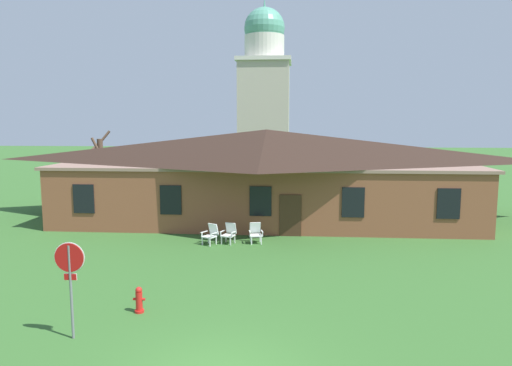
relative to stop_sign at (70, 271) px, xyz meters
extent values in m
cube|color=brown|center=(4.14, 16.66, -0.24)|extent=(22.82, 10.00, 3.20)
cube|color=#926D5E|center=(4.14, 16.66, 1.44)|extent=(23.28, 10.20, 0.16)
pyramid|color=black|center=(4.14, 16.66, 2.46)|extent=(23.74, 10.40, 1.89)
cube|color=black|center=(-4.99, 11.63, -0.08)|extent=(1.10, 0.06, 1.50)
cube|color=black|center=(-0.43, 11.63, -0.08)|extent=(1.10, 0.06, 1.50)
cube|color=black|center=(4.14, 11.63, -0.08)|extent=(1.10, 0.06, 1.50)
cube|color=black|center=(8.70, 11.63, -0.08)|extent=(1.10, 0.06, 1.50)
cube|color=black|center=(13.27, 11.63, -0.08)|extent=(1.10, 0.06, 1.50)
cube|color=#422819|center=(5.63, 11.63, -0.79)|extent=(1.10, 0.06, 2.10)
cube|color=#BCB29E|center=(2.88, 34.59, 3.83)|extent=(4.80, 4.80, 11.33)
cube|color=silver|center=(2.88, 34.59, 9.67)|extent=(5.18, 5.18, 0.36)
cylinder|color=silver|center=(2.88, 34.59, 10.95)|extent=(3.80, 3.80, 2.20)
sphere|color=#569E84|center=(2.88, 34.59, 12.73)|extent=(3.88, 3.88, 3.88)
cone|color=#569E84|center=(2.88, 34.59, 15.07)|extent=(0.24, 0.24, 1.00)
cylinder|color=slate|center=(0.00, 0.00, -0.58)|extent=(0.07, 0.07, 2.52)
cylinder|color=white|center=(0.00, 0.01, 0.35)|extent=(0.81, 0.04, 0.81)
cylinder|color=#B71414|center=(0.00, -0.01, 0.35)|extent=(0.76, 0.04, 0.76)
cube|color=#B71414|center=(0.00, 0.00, -0.17)|extent=(0.32, 0.03, 0.16)
cube|color=white|center=(0.00, 0.01, -0.17)|extent=(0.34, 0.03, 0.18)
cube|color=white|center=(1.96, 9.37, -1.66)|extent=(0.07, 0.07, 0.36)
cube|color=white|center=(1.57, 9.60, -1.66)|extent=(0.07, 0.07, 0.36)
cube|color=white|center=(2.19, 9.75, -1.66)|extent=(0.07, 0.07, 0.36)
cube|color=white|center=(1.79, 9.98, -1.66)|extent=(0.07, 0.07, 0.36)
cube|color=white|center=(1.88, 9.68, -1.45)|extent=(0.73, 0.72, 0.05)
cube|color=white|center=(2.04, 9.94, -1.15)|extent=(0.54, 0.43, 0.54)
cube|color=white|center=(2.12, 9.51, -1.26)|extent=(0.29, 0.43, 0.03)
cube|color=white|center=(2.03, 9.37, -1.37)|extent=(0.05, 0.05, 0.22)
cube|color=white|center=(1.62, 9.81, -1.26)|extent=(0.29, 0.43, 0.03)
cube|color=white|center=(1.53, 9.67, -1.37)|extent=(0.05, 0.05, 0.22)
cube|color=white|center=(2.87, 9.65, -1.66)|extent=(0.06, 0.06, 0.36)
cube|color=white|center=(2.44, 9.80, -1.66)|extent=(0.06, 0.06, 0.36)
cube|color=white|center=(3.02, 10.06, -1.66)|extent=(0.06, 0.06, 0.36)
cube|color=white|center=(2.58, 10.22, -1.66)|extent=(0.06, 0.06, 0.36)
cube|color=white|center=(2.73, 9.93, -1.45)|extent=(0.68, 0.67, 0.05)
cube|color=white|center=(2.83, 10.23, -1.15)|extent=(0.55, 0.35, 0.54)
cube|color=white|center=(3.00, 9.82, -1.26)|extent=(0.21, 0.46, 0.03)
cube|color=white|center=(2.94, 9.66, -1.37)|extent=(0.05, 0.05, 0.22)
cube|color=white|center=(2.45, 10.01, -1.26)|extent=(0.21, 0.46, 0.03)
cube|color=white|center=(2.39, 9.85, -1.37)|extent=(0.05, 0.05, 0.22)
cube|color=white|center=(4.29, 9.93, -1.66)|extent=(0.06, 0.06, 0.36)
cube|color=white|center=(3.84, 9.84, -1.66)|extent=(0.06, 0.06, 0.36)
cube|color=white|center=(4.21, 10.36, -1.66)|extent=(0.06, 0.06, 0.36)
cube|color=white|center=(3.76, 10.27, -1.66)|extent=(0.06, 0.06, 0.36)
cube|color=white|center=(4.03, 10.10, -1.45)|extent=(0.63, 0.61, 0.05)
cube|color=white|center=(3.97, 10.40, -1.15)|extent=(0.54, 0.29, 0.54)
cube|color=white|center=(4.32, 10.13, -1.26)|extent=(0.15, 0.47, 0.03)
cube|color=white|center=(4.35, 9.98, -1.37)|extent=(0.05, 0.05, 0.22)
cube|color=white|center=(3.75, 10.02, -1.26)|extent=(0.15, 0.47, 0.03)
cube|color=white|center=(3.78, 9.86, -1.37)|extent=(0.05, 0.05, 0.22)
cylinder|color=brown|center=(-6.64, 17.82, 0.47)|extent=(0.36, 0.36, 4.62)
cylinder|color=brown|center=(-6.61, 17.44, 2.08)|extent=(0.90, 0.22, 1.62)
cylinder|color=brown|center=(-6.52, 18.31, 0.77)|extent=(1.10, 0.41, 0.73)
cylinder|color=brown|center=(-6.09, 18.29, 1.15)|extent=(1.14, 1.29, 1.63)
cylinder|color=brown|center=(-6.92, 18.41, 2.47)|extent=(1.38, 0.76, 1.69)
cylinder|color=brown|center=(-7.39, 18.11, 1.97)|extent=(0.77, 1.64, 1.23)
cylinder|color=red|center=(1.18, 1.79, -1.80)|extent=(0.28, 0.28, 0.08)
cylinder|color=red|center=(1.18, 1.79, -1.48)|extent=(0.20, 0.20, 0.55)
sphere|color=red|center=(1.18, 1.79, -1.15)|extent=(0.20, 0.20, 0.20)
cylinder|color=red|center=(1.05, 1.79, -1.43)|extent=(0.10, 0.08, 0.08)
cylinder|color=red|center=(1.31, 1.79, -1.43)|extent=(0.10, 0.08, 0.08)
camera|label=1|loc=(5.73, -11.25, 3.81)|focal=32.73mm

